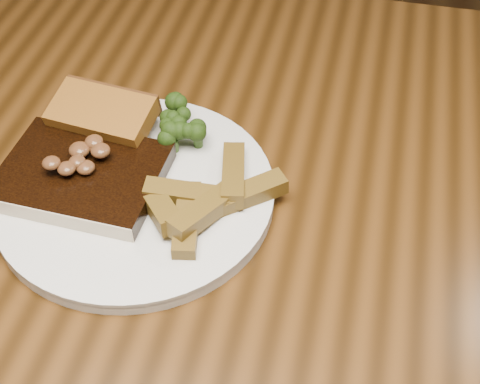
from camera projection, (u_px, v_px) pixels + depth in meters
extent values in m
cube|color=#45270D|center=(223.00, 220.00, 0.71)|extent=(1.60, 0.90, 0.04)
cube|color=black|center=(208.00, 47.00, 1.48)|extent=(0.43, 0.43, 0.04)
cylinder|color=black|center=(291.00, 93.00, 1.71)|extent=(0.04, 0.04, 0.39)
cylinder|color=black|center=(172.00, 71.00, 1.78)|extent=(0.04, 0.04, 0.39)
cylinder|color=black|center=(257.00, 180.00, 1.50)|extent=(0.04, 0.04, 0.39)
cylinder|color=black|center=(123.00, 152.00, 1.56)|extent=(0.04, 0.04, 0.39)
cylinder|color=silver|center=(136.00, 194.00, 0.70)|extent=(0.32, 0.32, 0.01)
cube|color=black|center=(82.00, 176.00, 0.69)|extent=(0.17, 0.13, 0.02)
cube|color=beige|center=(61.00, 218.00, 0.66)|extent=(0.16, 0.02, 0.02)
cube|color=#925C1A|center=(104.00, 128.00, 0.75)|extent=(0.12, 0.07, 0.02)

